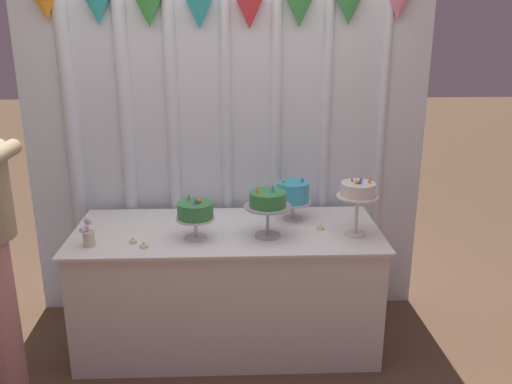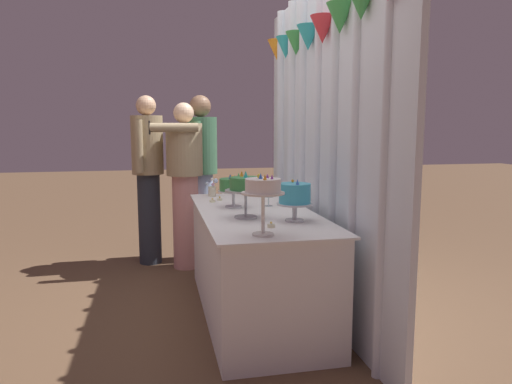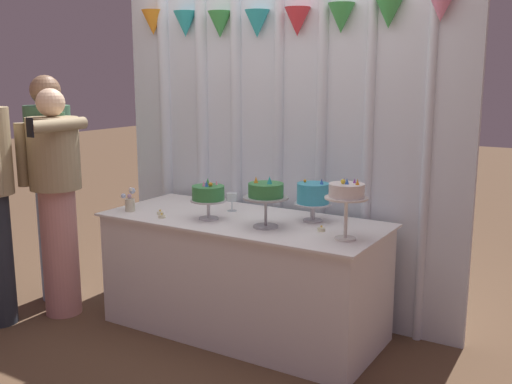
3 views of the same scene
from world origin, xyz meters
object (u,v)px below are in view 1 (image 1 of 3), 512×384
wine_glass (198,208)px  flower_vase (88,235)px  cake_display_midright (293,194)px  tealight_near_left (144,246)px  tealight_far_left (133,241)px  tealight_near_right (321,228)px  cake_display_midleft (268,202)px  cake_display_leftmost (195,212)px  cake_table (228,286)px  cake_display_rightmost (358,193)px

wine_glass → flower_vase: (-0.60, -0.37, -0.03)m
cake_display_midright → tealight_near_left: (-0.89, -0.43, -0.16)m
tealight_far_left → tealight_near_right: 1.13m
cake_display_midright → tealight_near_right: bearing=-51.7°
cake_display_midleft → tealight_near_left: size_ratio=6.57×
wine_glass → flower_vase: flower_vase is taller
cake_display_leftmost → flower_vase: 0.62m
tealight_far_left → cake_table: bearing=19.4°
cake_display_midleft → tealight_far_left: (-0.79, -0.07, -0.20)m
cake_table → cake_display_rightmost: cake_display_rightmost is taller
wine_glass → tealight_far_left: size_ratio=2.92×
cake_display_midright → flower_vase: cake_display_midright is taller
tealight_near_right → cake_display_rightmost: bearing=-26.2°
cake_display_midright → flower_vase: (-1.21, -0.40, -0.10)m
cake_table → wine_glass: wine_glass is taller
cake_display_midleft → flower_vase: 1.05m
cake_display_midright → tealight_far_left: (-0.97, -0.36, -0.16)m
flower_vase → tealight_near_right: flower_vase is taller
tealight_near_right → wine_glass: bearing=167.6°
cake_table → cake_display_leftmost: cake_display_leftmost is taller
cake_display_leftmost → cake_display_midleft: bearing=2.0°
cake_table → flower_vase: size_ratio=11.18×
cake_display_midright → tealight_far_left: size_ratio=6.47×
cake_display_rightmost → wine_glass: bearing=164.6°
cake_display_rightmost → flower_vase: (-1.56, -0.10, -0.20)m
cake_display_leftmost → tealight_near_left: (-0.29, -0.13, -0.16)m
wine_glass → flower_vase: size_ratio=0.76×
wine_glass → tealight_near_left: wine_glass is taller
wine_glass → tealight_far_left: (-0.36, -0.33, -0.08)m
wine_glass → cake_display_rightmost: bearing=-15.4°
cake_display_midright → tealight_far_left: cake_display_midright is taller
cake_table → cake_display_leftmost: size_ratio=7.18×
cake_table → flower_vase: flower_vase is taller
flower_vase → tealight_near_left: flower_vase is taller
cake_display_rightmost → cake_display_midright: bearing=140.2°
tealight_far_left → tealight_near_left: bearing=-43.6°
cake_table → tealight_near_left: size_ratio=38.15×
wine_glass → tealight_near_left: 0.50m
wine_glass → tealight_near_right: wine_glass is taller
cake_display_leftmost → tealight_far_left: bearing=-170.9°
cake_table → tealight_far_left: (-0.54, -0.19, 0.40)m
tealight_near_right → cake_display_midleft: bearing=-164.0°
cake_table → tealight_far_left: 0.70m
tealight_far_left → wine_glass: bearing=42.8°
wine_glass → tealight_far_left: wine_glass is taller
cake_display_rightmost → tealight_far_left: (-1.32, -0.07, -0.26)m
tealight_far_left → tealight_near_left: tealight_far_left is taller
cake_display_rightmost → tealight_near_left: 1.28m
cake_display_midleft → tealight_near_right: (0.33, 0.10, -0.20)m
flower_vase → tealight_near_left: size_ratio=3.41×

